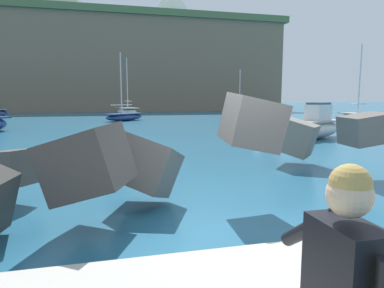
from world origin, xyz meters
name	(u,v)px	position (x,y,z in m)	size (l,w,h in m)	color
ground_plane	(226,217)	(0.00, 0.00, 0.00)	(400.00, 400.00, 0.00)	#235B7A
breakwater_jetty	(260,148)	(1.37, 1.43, 1.12)	(32.38, 6.38, 2.46)	#3D3A38
boat_near_left	(315,127)	(9.46, 11.22, 0.70)	(5.24, 3.69, 2.10)	beige
boat_near_right	(242,111)	(16.63, 39.85, 0.59)	(4.48, 6.31, 6.47)	maroon
boat_mid_left	(125,116)	(-0.58, 30.20, 0.47)	(4.79, 4.62, 7.02)	navy
boat_far_left	(356,117)	(21.14, 21.93, 0.55)	(2.13, 4.23, 7.42)	beige
boat_far_centre	(127,111)	(0.27, 41.32, 0.61)	(3.44, 5.09, 7.80)	beige
mooring_buoy_inner	(258,142)	(4.84, 9.02, 0.22)	(0.44, 0.44, 0.44)	silver
headland_bluff	(53,69)	(-14.12, 76.66, 9.05)	(92.36, 44.21, 18.06)	#756651
radar_dome	(172,14)	(14.50, 82.85, 23.93)	(7.75, 7.75, 10.72)	silver
station_building_west	(60,5)	(-11.03, 69.14, 21.04)	(7.60, 7.00, 5.93)	beige
station_building_central	(85,22)	(-6.98, 81.80, 20.66)	(6.36, 7.19, 5.17)	beige
station_building_east	(91,26)	(-5.87, 86.55, 20.72)	(7.18, 5.71, 5.29)	silver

